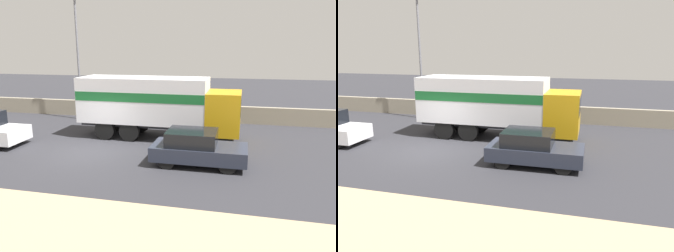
# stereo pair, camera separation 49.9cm
# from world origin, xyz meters

# --- Properties ---
(ground_plane) EXTENTS (80.00, 80.00, 0.00)m
(ground_plane) POSITION_xyz_m (0.00, 0.00, 0.00)
(ground_plane) COLOR #2D2D33
(stone_wall_backdrop) EXTENTS (60.00, 0.35, 1.10)m
(stone_wall_backdrop) POSITION_xyz_m (0.00, 7.80, 0.55)
(stone_wall_backdrop) COLOR gray
(stone_wall_backdrop) RESTS_ON ground_plane
(street_lamp) EXTENTS (0.56, 0.28, 8.06)m
(street_lamp) POSITION_xyz_m (-3.87, 6.62, 4.60)
(street_lamp) COLOR slate
(street_lamp) RESTS_ON ground_plane
(box_truck) EXTENTS (8.58, 2.38, 3.27)m
(box_truck) POSITION_xyz_m (2.37, 3.17, 1.94)
(box_truck) COLOR gold
(box_truck) RESTS_ON ground_plane
(car_hatchback) EXTENTS (3.94, 1.81, 1.47)m
(car_hatchback) POSITION_xyz_m (5.16, -0.58, 0.74)
(car_hatchback) COLOR #282D3D
(car_hatchback) RESTS_ON ground_plane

